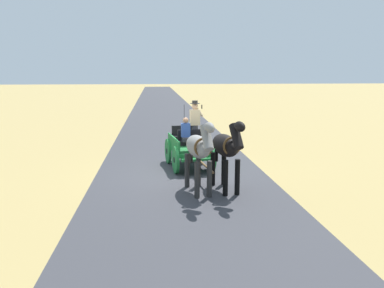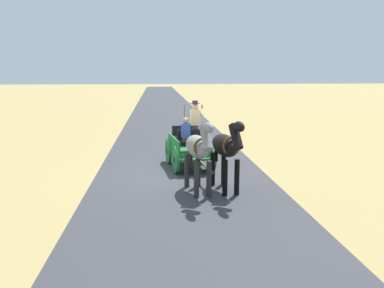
% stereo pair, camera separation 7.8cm
% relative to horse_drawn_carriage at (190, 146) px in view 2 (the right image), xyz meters
% --- Properties ---
extents(ground_plane, '(200.00, 200.00, 0.00)m').
position_rel_horse_drawn_carriage_xyz_m(ground_plane, '(0.37, 0.76, -0.82)').
color(ground_plane, tan).
extents(road_surface, '(5.88, 160.00, 0.01)m').
position_rel_horse_drawn_carriage_xyz_m(road_surface, '(0.37, 0.76, -0.81)').
color(road_surface, '#38383D').
rests_on(road_surface, ground).
extents(horse_drawn_carriage, '(1.72, 4.51, 2.50)m').
position_rel_horse_drawn_carriage_xyz_m(horse_drawn_carriage, '(0.00, 0.00, 0.00)').
color(horse_drawn_carriage, '#1E7233').
rests_on(horse_drawn_carriage, ground).
extents(horse_near_side, '(0.83, 2.15, 2.21)m').
position_rel_horse_drawn_carriage_xyz_m(horse_near_side, '(-0.82, 2.95, 0.51)').
color(horse_near_side, black).
rests_on(horse_near_side, ground).
extents(horse_off_side, '(0.82, 2.15, 2.21)m').
position_rel_horse_drawn_carriage_xyz_m(horse_off_side, '(0.01, 3.06, 0.51)').
color(horse_off_side, gray).
rests_on(horse_off_side, ground).
extents(traffic_cone, '(0.32, 0.32, 0.50)m').
position_rel_horse_drawn_carriage_xyz_m(traffic_cone, '(-2.23, -2.47, -0.57)').
color(traffic_cone, orange).
rests_on(traffic_cone, ground).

